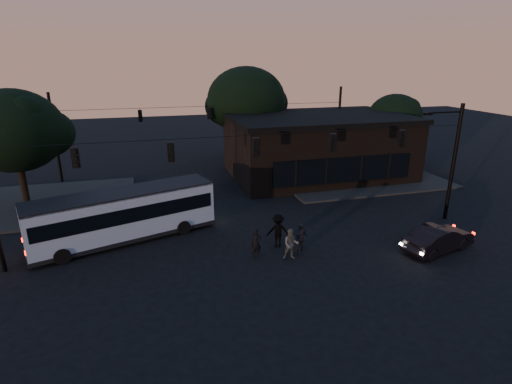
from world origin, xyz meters
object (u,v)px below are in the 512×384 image
object	(u,v)px
pedestrian_b	(291,244)
pedestrian_d	(278,230)
building	(317,146)
car	(439,239)
pedestrian_a	(256,243)
bus	(124,213)
pedestrian_c	(301,238)

from	to	relation	value
pedestrian_b	pedestrian_d	bearing A→B (deg)	111.61
building	car	xyz separation A→B (m)	(0.32, -15.79, -1.99)
pedestrian_d	pedestrian_a	bearing A→B (deg)	43.41
pedestrian_d	car	bearing A→B (deg)	172.15
bus	pedestrian_d	xyz separation A→B (m)	(8.24, -3.23, -0.68)
building	pedestrian_b	size ratio (longest dim) A/B	9.11
building	car	world-z (taller)	building
pedestrian_b	pedestrian_c	bearing A→B (deg)	52.66
pedestrian_c	pedestrian_d	xyz separation A→B (m)	(-0.98, 0.96, 0.14)
bus	building	bearing A→B (deg)	12.96
pedestrian_b	car	bearing A→B (deg)	5.79
pedestrian_c	pedestrian_a	bearing A→B (deg)	-34.02
car	pedestrian_d	size ratio (longest dim) A/B	2.24
car	pedestrian_c	bearing A→B (deg)	60.94
pedestrian_a	pedestrian_d	size ratio (longest dim) A/B	0.86
car	pedestrian_d	distance (m)	8.80
bus	car	distance (m)	17.66
pedestrian_d	pedestrian_b	bearing A→B (deg)	108.02
pedestrian_a	pedestrian_c	xyz separation A→B (m)	(2.53, 0.02, -0.01)
building	car	bearing A→B (deg)	-88.84
bus	pedestrian_c	world-z (taller)	bus
building	pedestrian_c	size ratio (longest dim) A/B	9.33
car	pedestrian_c	world-z (taller)	pedestrian_c
car	pedestrian_b	size ratio (longest dim) A/B	2.56
pedestrian_b	bus	bearing A→B (deg)	164.78
pedestrian_d	pedestrian_c	bearing A→B (deg)	146.54
pedestrian_b	pedestrian_a	bearing A→B (deg)	175.68
pedestrian_b	pedestrian_c	distance (m)	1.00
car	pedestrian_a	bearing A→B (deg)	64.63
building	pedestrian_a	xyz separation A→B (m)	(-9.55, -13.95, -1.88)
car	pedestrian_b	xyz separation A→B (m)	(-8.13, 1.25, 0.13)
pedestrian_b	building	bearing A→B (deg)	76.29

